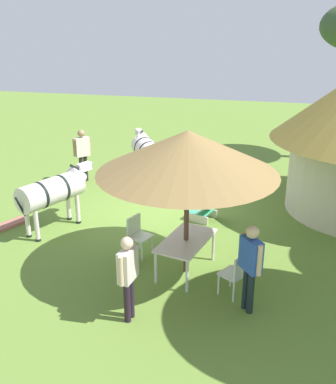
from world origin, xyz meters
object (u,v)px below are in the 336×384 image
zebra_nearest_camera (53,191)px  guest_behind_table (128,271)px  standing_watcher (82,151)px  patio_dining_table (186,243)px  zebra_by_umbrella (147,150)px  striped_lounge_chair (204,211)px  guest_beside_umbrella (250,261)px  shade_umbrella (188,152)px  patio_chair_near_hut (138,233)px  patio_chair_west_end (236,272)px

zebra_nearest_camera → guest_behind_table: bearing=-21.6°
guest_behind_table → standing_watcher: 7.43m
patio_dining_table → zebra_by_umbrella: 5.61m
patio_dining_table → zebra_nearest_camera: bearing=-108.8°
striped_lounge_chair → patio_dining_table: bearing=-160.5°
zebra_by_umbrella → guest_beside_umbrella: bearing=-90.4°
standing_watcher → striped_lounge_chair: standing_watcher is taller
shade_umbrella → zebra_nearest_camera: shade_umbrella is taller
shade_umbrella → standing_watcher: (-4.67, -4.29, -1.58)m
guest_beside_umbrella → striped_lounge_chair: (-3.69, -1.38, -0.76)m
guest_beside_umbrella → patio_chair_near_hut: bearing=-158.5°
patio_chair_west_end → zebra_by_umbrella: size_ratio=0.48×
striped_lounge_chair → shade_umbrella: bearing=-160.5°
patio_dining_table → patio_chair_west_end: patio_chair_west_end is taller
patio_dining_table → zebra_nearest_camera: 3.79m
patio_chair_near_hut → zebra_nearest_camera: bearing=-85.2°
zebra_nearest_camera → zebra_by_umbrella: size_ratio=1.16×
patio_chair_near_hut → guest_behind_table: size_ratio=0.56×
standing_watcher → patio_chair_near_hut: bearing=78.4°
standing_watcher → zebra_nearest_camera: size_ratio=0.78×
shade_umbrella → zebra_by_umbrella: 5.81m
guest_behind_table → zebra_nearest_camera: bearing=52.5°
shade_umbrella → zebra_nearest_camera: 4.09m
guest_behind_table → zebra_by_umbrella: size_ratio=0.86×
guest_beside_umbrella → standing_watcher: 8.05m
patio_dining_table → guest_beside_umbrella: (1.07, 1.35, 0.37)m
patio_dining_table → zebra_nearest_camera: zebra_nearest_camera is taller
shade_umbrella → zebra_nearest_camera: size_ratio=1.63×
patio_dining_table → patio_chair_west_end: bearing=58.9°
patio_chair_near_hut → guest_beside_umbrella: 3.02m
shade_umbrella → patio_chair_near_hut: 2.44m
patio_chair_near_hut → standing_watcher: size_ratio=0.53×
guest_behind_table → zebra_by_umbrella: (-6.92, -1.64, 0.07)m
striped_lounge_chair → patio_chair_near_hut: bearing=170.3°
patio_chair_near_hut → guest_beside_umbrella: guest_beside_umbrella is taller
shade_umbrella → zebra_nearest_camera: bearing=-108.8°
patio_chair_near_hut → patio_dining_table: bearing=90.0°
striped_lounge_chair → zebra_by_umbrella: (-2.49, -2.26, 0.79)m
patio_dining_table → zebra_nearest_camera: (-1.21, -3.57, 0.36)m
guest_beside_umbrella → guest_behind_table: 2.14m
standing_watcher → striped_lounge_chair: 4.79m
standing_watcher → shade_umbrella: bearing=84.5°
guest_behind_table → standing_watcher: standing_watcher is taller
zebra_nearest_camera → standing_watcher: bearing=126.2°
guest_beside_umbrella → striped_lounge_chair: bearing=163.3°
guest_behind_table → standing_watcher: size_ratio=0.95×
patio_chair_near_hut → guest_beside_umbrella: size_ratio=0.53×
patio_chair_west_end → zebra_nearest_camera: size_ratio=0.41×
patio_chair_west_end → guest_beside_umbrella: bearing=-116.8°
zebra_nearest_camera → shade_umbrella: bearing=5.6°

